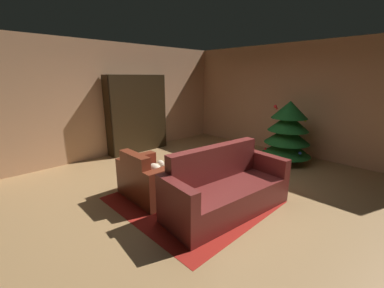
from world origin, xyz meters
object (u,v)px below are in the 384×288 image
at_px(armchair_red, 149,180).
at_px(couch_red, 225,190).
at_px(book_stack_on_table, 189,171).
at_px(bookshelf_unit, 140,116).
at_px(decorated_tree, 288,132).
at_px(bottle_on_table, 194,165).
at_px(coffee_table, 187,177).

xyz_separation_m(armchair_red, couch_red, (1.15, 0.58, 0.03)).
bearing_deg(book_stack_on_table, bookshelf_unit, 161.08).
bearing_deg(decorated_tree, armchair_red, -102.72).
xyz_separation_m(bookshelf_unit, couch_red, (3.60, -0.86, -0.62)).
bearing_deg(bottle_on_table, bookshelf_unit, 163.73).
height_order(bottle_on_table, decorated_tree, decorated_tree).
height_order(armchair_red, decorated_tree, decorated_tree).
distance_m(bookshelf_unit, bottle_on_table, 3.06).
relative_size(bookshelf_unit, bottle_on_table, 7.50).
bearing_deg(coffee_table, bookshelf_unit, 160.55).
distance_m(bottle_on_table, decorated_tree, 2.78).
distance_m(bookshelf_unit, coffee_table, 3.16).
height_order(couch_red, coffee_table, couch_red).
distance_m(armchair_red, couch_red, 1.29).
height_order(armchair_red, couch_red, couch_red).
bearing_deg(couch_red, decorated_tree, 97.97).
xyz_separation_m(coffee_table, book_stack_on_table, (0.02, 0.02, 0.11)).
xyz_separation_m(armchair_red, book_stack_on_table, (0.51, 0.43, 0.20)).
distance_m(armchair_red, book_stack_on_table, 0.69).
xyz_separation_m(bookshelf_unit, decorated_tree, (3.21, 1.91, -0.22)).
distance_m(couch_red, coffee_table, 0.69).
bearing_deg(couch_red, coffee_table, -165.08).
height_order(coffee_table, book_stack_on_table, book_stack_on_table).
height_order(armchair_red, coffee_table, armchair_red).
bearing_deg(book_stack_on_table, couch_red, 13.52).
xyz_separation_m(bottle_on_table, decorated_tree, (0.30, 2.76, 0.19)).
distance_m(coffee_table, decorated_tree, 2.98).
bearing_deg(armchair_red, book_stack_on_table, 40.07).
relative_size(book_stack_on_table, bottle_on_table, 0.71).
bearing_deg(bottle_on_table, decorated_tree, 83.90).
relative_size(bookshelf_unit, book_stack_on_table, 10.51).
xyz_separation_m(coffee_table, decorated_tree, (0.27, 2.95, 0.34)).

